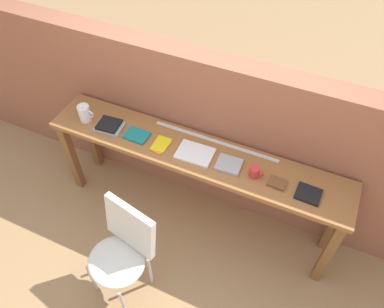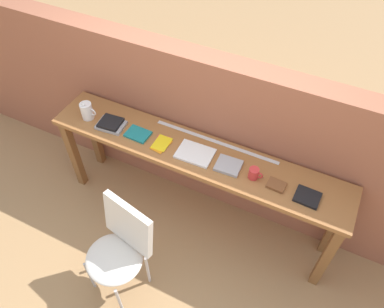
{
  "view_description": "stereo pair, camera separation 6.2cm",
  "coord_description": "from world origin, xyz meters",
  "px_view_note": "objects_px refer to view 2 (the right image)",
  "views": [
    {
      "loc": [
        0.79,
        -1.51,
        3.06
      ],
      "look_at": [
        0.0,
        0.25,
        0.9
      ],
      "focal_mm": 35.0,
      "sensor_mm": 36.0,
      "label": 1
    },
    {
      "loc": [
        0.85,
        -1.48,
        3.06
      ],
      "look_at": [
        0.0,
        0.25,
        0.9
      ],
      "focal_mm": 35.0,
      "sensor_mm": 36.0,
      "label": 2
    }
  ],
  "objects_px": {
    "leather_journal_brown": "(276,185)",
    "chair_white_moulded": "(119,247)",
    "book_stack_leftmost": "(111,124)",
    "book_repair_rightmost": "(307,197)",
    "magazine_cycling": "(138,134)",
    "pamphlet_pile_colourful": "(161,143)",
    "book_open_centre": "(195,153)",
    "pitcher_white": "(87,111)",
    "mug": "(254,173)"
  },
  "relations": [
    {
      "from": "chair_white_moulded",
      "to": "magazine_cycling",
      "type": "bearing_deg",
      "value": 109.36
    },
    {
      "from": "book_open_centre",
      "to": "leather_journal_brown",
      "type": "xyz_separation_m",
      "value": [
        0.66,
        -0.02,
        0.0
      ]
    },
    {
      "from": "pitcher_white",
      "to": "book_open_centre",
      "type": "relative_size",
      "value": 0.65
    },
    {
      "from": "pitcher_white",
      "to": "book_open_centre",
      "type": "distance_m",
      "value": 1.0
    },
    {
      "from": "mug",
      "to": "magazine_cycling",
      "type": "bearing_deg",
      "value": 179.91
    },
    {
      "from": "pitcher_white",
      "to": "pamphlet_pile_colourful",
      "type": "bearing_deg",
      "value": 0.31
    },
    {
      "from": "chair_white_moulded",
      "to": "leather_journal_brown",
      "type": "xyz_separation_m",
      "value": [
        0.9,
        0.78,
        0.37
      ]
    },
    {
      "from": "mug",
      "to": "book_stack_leftmost",
      "type": "bearing_deg",
      "value": -179.59
    },
    {
      "from": "book_stack_leftmost",
      "to": "book_open_centre",
      "type": "height_order",
      "value": "book_stack_leftmost"
    },
    {
      "from": "book_open_centre",
      "to": "book_repair_rightmost",
      "type": "xyz_separation_m",
      "value": [
        0.89,
        -0.02,
        0.0
      ]
    },
    {
      "from": "book_open_centre",
      "to": "pamphlet_pile_colourful",
      "type": "bearing_deg",
      "value": -178.3
    },
    {
      "from": "pitcher_white",
      "to": "magazine_cycling",
      "type": "xyz_separation_m",
      "value": [
        0.49,
        0.01,
        -0.07
      ]
    },
    {
      "from": "book_open_centre",
      "to": "chair_white_moulded",
      "type": "bearing_deg",
      "value": -108.34
    },
    {
      "from": "pitcher_white",
      "to": "leather_journal_brown",
      "type": "relative_size",
      "value": 1.41
    },
    {
      "from": "mug",
      "to": "leather_journal_brown",
      "type": "relative_size",
      "value": 0.85
    },
    {
      "from": "book_stack_leftmost",
      "to": "mug",
      "type": "relative_size",
      "value": 2.2
    },
    {
      "from": "book_open_centre",
      "to": "book_repair_rightmost",
      "type": "height_order",
      "value": "book_repair_rightmost"
    },
    {
      "from": "mug",
      "to": "pitcher_white",
      "type": "bearing_deg",
      "value": -179.77
    },
    {
      "from": "leather_journal_brown",
      "to": "mug",
      "type": "bearing_deg",
      "value": -177.93
    },
    {
      "from": "book_stack_leftmost",
      "to": "pamphlet_pile_colourful",
      "type": "relative_size",
      "value": 1.22
    },
    {
      "from": "book_stack_leftmost",
      "to": "book_open_centre",
      "type": "bearing_deg",
      "value": 1.83
    },
    {
      "from": "book_open_centre",
      "to": "mug",
      "type": "bearing_deg",
      "value": -3.59
    },
    {
      "from": "chair_white_moulded",
      "to": "book_stack_leftmost",
      "type": "distance_m",
      "value": 1.01
    },
    {
      "from": "chair_white_moulded",
      "to": "pamphlet_pile_colourful",
      "type": "relative_size",
      "value": 4.47
    },
    {
      "from": "magazine_cycling",
      "to": "book_open_centre",
      "type": "xyz_separation_m",
      "value": [
        0.51,
        0.01,
        -0.0
      ]
    },
    {
      "from": "pitcher_white",
      "to": "book_open_centre",
      "type": "bearing_deg",
      "value": 1.23
    },
    {
      "from": "book_open_centre",
      "to": "book_repair_rightmost",
      "type": "distance_m",
      "value": 0.89
    },
    {
      "from": "book_stack_leftmost",
      "to": "magazine_cycling",
      "type": "bearing_deg",
      "value": 2.36
    },
    {
      "from": "leather_journal_brown",
      "to": "chair_white_moulded",
      "type": "bearing_deg",
      "value": -135.75
    },
    {
      "from": "book_stack_leftmost",
      "to": "mug",
      "type": "distance_m",
      "value": 1.25
    },
    {
      "from": "pitcher_white",
      "to": "book_stack_leftmost",
      "type": "xyz_separation_m",
      "value": [
        0.23,
        -0.0,
        -0.05
      ]
    },
    {
      "from": "chair_white_moulded",
      "to": "magazine_cycling",
      "type": "height_order",
      "value": "magazine_cycling"
    },
    {
      "from": "chair_white_moulded",
      "to": "mug",
      "type": "relative_size",
      "value": 8.1
    },
    {
      "from": "pitcher_white",
      "to": "book_repair_rightmost",
      "type": "relative_size",
      "value": 1.05
    },
    {
      "from": "pitcher_white",
      "to": "leather_journal_brown",
      "type": "distance_m",
      "value": 1.67
    },
    {
      "from": "pamphlet_pile_colourful",
      "to": "mug",
      "type": "height_order",
      "value": "mug"
    },
    {
      "from": "chair_white_moulded",
      "to": "book_open_centre",
      "type": "relative_size",
      "value": 3.16
    },
    {
      "from": "magazine_cycling",
      "to": "book_open_centre",
      "type": "relative_size",
      "value": 0.68
    },
    {
      "from": "book_stack_leftmost",
      "to": "book_repair_rightmost",
      "type": "distance_m",
      "value": 1.66
    },
    {
      "from": "book_open_centre",
      "to": "book_repair_rightmost",
      "type": "bearing_deg",
      "value": -3.24
    },
    {
      "from": "book_stack_leftmost",
      "to": "magazine_cycling",
      "type": "distance_m",
      "value": 0.26
    },
    {
      "from": "pamphlet_pile_colourful",
      "to": "book_stack_leftmost",
      "type": "bearing_deg",
      "value": -179.17
    },
    {
      "from": "book_open_centre",
      "to": "leather_journal_brown",
      "type": "distance_m",
      "value": 0.66
    },
    {
      "from": "magazine_cycling",
      "to": "leather_journal_brown",
      "type": "bearing_deg",
      "value": 1.59
    },
    {
      "from": "chair_white_moulded",
      "to": "book_open_centre",
      "type": "height_order",
      "value": "book_open_centre"
    },
    {
      "from": "chair_white_moulded",
      "to": "magazine_cycling",
      "type": "relative_size",
      "value": 4.61
    },
    {
      "from": "book_open_centre",
      "to": "mug",
      "type": "distance_m",
      "value": 0.49
    },
    {
      "from": "book_open_centre",
      "to": "book_repair_rightmost",
      "type": "relative_size",
      "value": 1.61
    },
    {
      "from": "magazine_cycling",
      "to": "pamphlet_pile_colourful",
      "type": "distance_m",
      "value": 0.22
    },
    {
      "from": "book_stack_leftmost",
      "to": "pamphlet_pile_colourful",
      "type": "distance_m",
      "value": 0.48
    }
  ]
}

